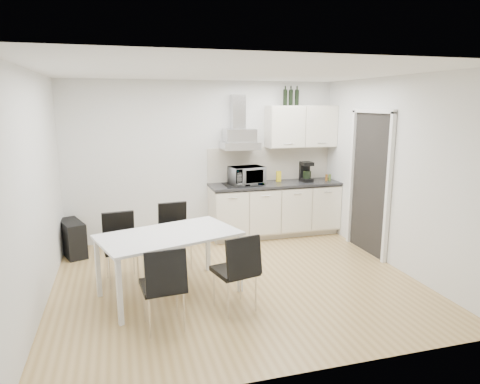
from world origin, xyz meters
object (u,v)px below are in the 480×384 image
object	(u,v)px
chair_far_left	(121,249)
guitar_amp	(73,238)
chair_far_right	(176,236)
floor_speaker	(122,237)
chair_near_left	(163,286)
kitchenette	(276,188)
chair_near_right	(235,272)
dining_table	(169,239)

from	to	relation	value
chair_far_left	guitar_amp	size ratio (longest dim) A/B	1.30
chair_far_right	floor_speaker	distance (m)	1.42
chair_far_left	chair_near_left	size ratio (longest dim) A/B	1.00
kitchenette	floor_speaker	distance (m)	2.67
kitchenette	chair_far_right	xyz separation A→B (m)	(-1.85, -1.02, -0.39)
kitchenette	chair_near_left	distance (m)	3.46
floor_speaker	chair_far_right	bearing A→B (deg)	-41.10
chair_far_left	chair_near_right	xyz separation A→B (m)	(1.19, -1.11, 0.00)
dining_table	chair_near_left	bearing A→B (deg)	-119.09
chair_near_left	floor_speaker	size ratio (longest dim) A/B	3.35
chair_far_right	chair_near_left	distance (m)	1.66
guitar_amp	floor_speaker	xyz separation A→B (m)	(0.71, 0.30, -0.13)
kitchenette	dining_table	bearing A→B (deg)	-137.29
dining_table	guitar_amp	world-z (taller)	dining_table
kitchenette	chair_near_right	xyz separation A→B (m)	(-1.40, -2.46, -0.39)
guitar_amp	chair_near_right	bearing A→B (deg)	-70.60
dining_table	chair_near_left	xyz separation A→B (m)	(-0.16, -0.76, -0.24)
dining_table	floor_speaker	distance (m)	2.19
kitchenette	chair_near_right	world-z (taller)	kitchenette
chair_near_left	chair_near_right	xyz separation A→B (m)	(0.79, 0.18, 0.00)
dining_table	chair_far_right	world-z (taller)	chair_far_right
chair_far_left	chair_far_right	world-z (taller)	same
kitchenette	chair_near_right	distance (m)	2.86
kitchenette	floor_speaker	size ratio (longest dim) A/B	9.58
chair_far_right	guitar_amp	world-z (taller)	chair_far_right
kitchenette	chair_far_left	world-z (taller)	kitchenette
kitchenette	chair_near_left	world-z (taller)	kitchenette
kitchenette	chair_near_right	size ratio (longest dim) A/B	2.86
kitchenette	chair_far_right	bearing A→B (deg)	-151.28
chair_far_left	chair_near_right	size ratio (longest dim) A/B	1.00
dining_table	floor_speaker	size ratio (longest dim) A/B	6.70
dining_table	guitar_amp	distance (m)	2.18
chair_far_left	chair_far_right	distance (m)	0.81
chair_near_left	guitar_amp	distance (m)	2.74
dining_table	chair_far_left	xyz separation A→B (m)	(-0.55, 0.53, -0.24)
kitchenette	floor_speaker	world-z (taller)	kitchenette
chair_near_right	guitar_amp	distance (m)	3.00
dining_table	chair_near_right	size ratio (longest dim) A/B	2.00
dining_table	chair_far_right	distance (m)	0.92
chair_near_right	dining_table	bearing A→B (deg)	123.87
chair_far_right	floor_speaker	world-z (taller)	chair_far_right
dining_table	chair_near_right	bearing A→B (deg)	-59.72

